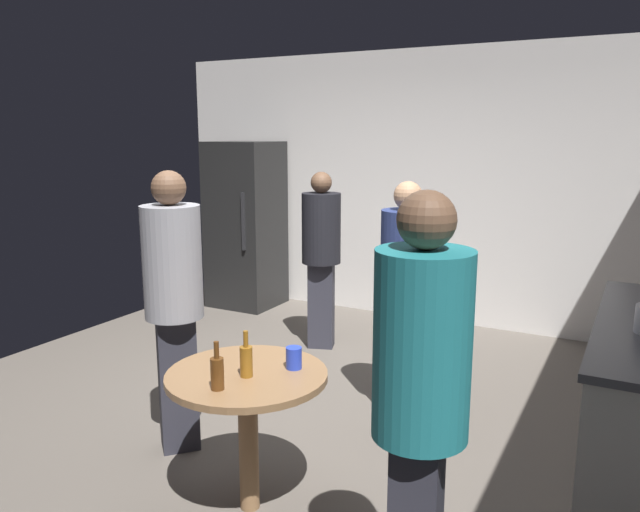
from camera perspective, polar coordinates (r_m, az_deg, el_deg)
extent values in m
cube|color=#5B544C|center=(4.41, -4.45, -14.82)|extent=(5.20, 5.20, 0.10)
cube|color=silver|center=(6.36, 8.27, 6.33)|extent=(5.32, 0.06, 2.70)
cube|color=black|center=(6.82, -6.89, 2.90)|extent=(0.70, 0.65, 1.80)
cube|color=#262628|center=(6.42, -7.11, 3.17)|extent=(0.03, 0.03, 0.60)
cylinder|color=olive|center=(3.27, -6.63, -16.92)|extent=(0.10, 0.10, 0.70)
cylinder|color=olive|center=(3.11, -6.78, -10.94)|extent=(0.80, 0.80, 0.03)
cylinder|color=#8C5919|center=(3.03, -6.84, -9.68)|extent=(0.06, 0.06, 0.15)
cylinder|color=#8C5919|center=(2.99, -6.89, -7.63)|extent=(0.02, 0.02, 0.08)
cylinder|color=#593314|center=(2.91, -9.49, -10.70)|extent=(0.06, 0.06, 0.15)
cylinder|color=#593314|center=(2.86, -9.56, -8.57)|extent=(0.02, 0.02, 0.08)
cylinder|color=blue|center=(3.12, -2.44, -9.40)|extent=(0.08, 0.08, 0.11)
cube|color=#2D2D38|center=(3.87, -13.00, -11.39)|extent=(0.27, 0.28, 0.83)
cylinder|color=gray|center=(3.65, -13.51, -0.55)|extent=(0.48, 0.48, 0.66)
sphere|color=brown|center=(3.59, -13.83, 6.14)|extent=(0.20, 0.20, 0.20)
cube|color=#2D2D38|center=(5.50, 0.11, -4.55)|extent=(0.26, 0.23, 0.77)
cylinder|color=black|center=(5.36, 0.12, 2.58)|extent=(0.43, 0.43, 0.61)
sphere|color=brown|center=(5.31, 0.12, 6.82)|extent=(0.18, 0.18, 0.18)
cube|color=#2D2D38|center=(4.25, 7.73, -9.44)|extent=(0.24, 0.19, 0.78)
cylinder|color=navy|center=(4.06, 7.99, -0.13)|extent=(0.37, 0.37, 0.62)
sphere|color=tan|center=(4.00, 8.15, 5.55)|extent=(0.19, 0.19, 0.19)
cylinder|color=#1E727A|center=(2.16, 9.44, -8.16)|extent=(0.39, 0.39, 0.67)
sphere|color=brown|center=(2.06, 9.83, 3.31)|extent=(0.20, 0.20, 0.20)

